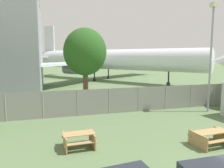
{
  "coord_description": "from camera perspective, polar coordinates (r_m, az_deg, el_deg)",
  "views": [
    {
      "loc": [
        -7.15,
        -5.76,
        4.66
      ],
      "look_at": [
        -1.44,
        13.82,
        2.0
      ],
      "focal_mm": 35.0,
      "sensor_mm": 36.0,
      "label": 1
    }
  ],
  "objects": [
    {
      "name": "picnic_bench_near_cabin",
      "position": [
        11.56,
        -8.66,
        -13.91
      ],
      "size": [
        1.65,
        1.46,
        0.76
      ],
      "rotation": [
        0.0,
        0.0,
        0.04
      ],
      "color": "tan",
      "rests_on": "ground"
    },
    {
      "name": "perimeter_fence",
      "position": [
        18.42,
        6.96,
        -4.0
      ],
      "size": [
        56.07,
        0.07,
        2.06
      ],
      "color": "gray",
      "rests_on": "ground"
    },
    {
      "name": "picnic_bench_open_grass",
      "position": [
        12.8,
        24.47,
        -12.33
      ],
      "size": [
        1.99,
        1.51,
        0.76
      ],
      "rotation": [
        0.0,
        0.0,
        0.06
      ],
      "color": "tan",
      "rests_on": "ground"
    },
    {
      "name": "tree_near_hangar",
      "position": [
        18.22,
        -7.05,
        8.23
      ],
      "size": [
        3.53,
        3.53,
        6.91
      ],
      "color": "brown",
      "rests_on": "ground"
    },
    {
      "name": "light_mast",
      "position": [
        19.62,
        24.52,
        8.67
      ],
      "size": [
        0.44,
        0.44,
        8.84
      ],
      "color": "#99999E",
      "rests_on": "ground"
    },
    {
      "name": "airplane",
      "position": [
        40.96,
        -1.29,
        6.38
      ],
      "size": [
        30.77,
        36.31,
        11.22
      ],
      "rotation": [
        0.0,
        0.0,
        -0.9
      ],
      "color": "white",
      "rests_on": "ground"
    }
  ]
}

